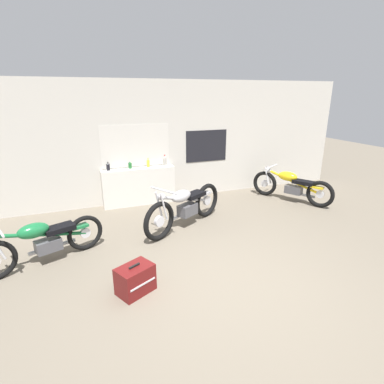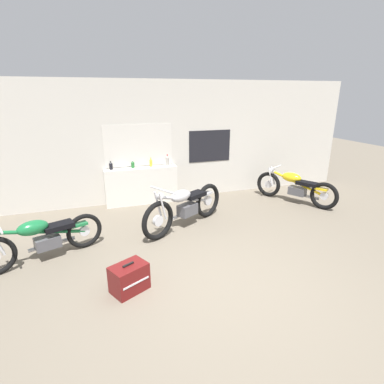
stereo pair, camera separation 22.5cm
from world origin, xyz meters
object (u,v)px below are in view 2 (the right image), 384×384
Objects in this scene: bottle_right_center at (167,161)px; motorcycle_yellow at (295,187)px; bottle_center at (151,163)px; hard_case_darkred at (129,278)px; motorcycle_green at (42,238)px; motorcycle_silver at (185,206)px; bottle_leftmost at (111,166)px; bottle_left_center at (133,165)px.

motorcycle_yellow is at bearing -20.46° from bottle_right_center.
hard_case_darkred is at bearing -106.13° from bottle_center.
motorcycle_green is at bearing -135.09° from bottle_center.
bottle_center is 1.74m from motorcycle_silver.
motorcycle_silver is at bearing -92.03° from bottle_right_center.
bottle_leftmost is 1.29m from bottle_right_center.
bottle_center reaches higher than motorcycle_yellow.
motorcycle_green is at bearing -168.80° from motorcycle_silver.
bottle_leftmost reaches higher than motorcycle_green.
hard_case_darkred is (-0.05, -3.30, -0.76)m from bottle_leftmost.
motorcycle_green is (-1.70, -2.12, -0.56)m from bottle_left_center.
motorcycle_yellow is (3.21, -1.12, -0.57)m from bottle_center.
bottle_leftmost is 0.69× the size of bottle_right_center.
bottle_center is 0.38× the size of hard_case_darkred.
motorcycle_silver is 1.06× the size of motorcycle_yellow.
motorcycle_green is 5.42m from motorcycle_yellow.
motorcycle_green is 2.50m from motorcycle_silver.
bottle_leftmost is 0.90m from bottle_center.
hard_case_darkred is at bearing -112.42° from bottle_right_center.
motorcycle_silver reaches higher than motorcycle_yellow.
motorcycle_silver is at bearing -78.70° from bottle_center.
bottle_leftmost is at bearing 177.36° from bottle_right_center.
bottle_right_center reaches higher than bottle_left_center.
bottle_center is 0.77× the size of bottle_right_center.
bottle_right_center is 3.08m from motorcycle_yellow.
motorcycle_silver is (2.45, 0.48, 0.04)m from motorcycle_green.
motorcycle_silver is 2.12m from hard_case_darkred.
bottle_left_center is at bearing 175.11° from bottle_right_center.
bottle_right_center is 3.60m from hard_case_darkred.
bottle_center reaches higher than motorcycle_green.
bottle_center reaches higher than bottle_left_center.
bottle_right_center is at bearing 159.54° from motorcycle_yellow.
bottle_center is at bearing 170.42° from bottle_right_center.
bottle_right_center reaches higher than motorcycle_yellow.
motorcycle_green is at bearing -128.80° from bottle_left_center.
motorcycle_silver is at bearing 11.20° from motorcycle_green.
bottle_center is at bearing 101.30° from motorcycle_silver.
bottle_left_center is 0.10× the size of motorcycle_yellow.
bottle_leftmost is 0.10× the size of motorcycle_green.
bottle_right_center reaches higher than bottle_leftmost.
motorcycle_silver is 2.93m from motorcycle_yellow.
motorcycle_yellow is at bearing -19.23° from bottle_center.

